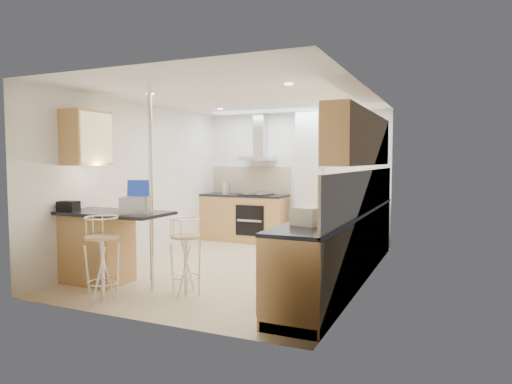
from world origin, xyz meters
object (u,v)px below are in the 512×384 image
at_px(bar_stool_near, 102,259).
at_px(bar_stool_end, 186,256).
at_px(laptop, 134,205).
at_px(bread_bin, 311,216).
at_px(microwave, 344,196).

relative_size(bar_stool_near, bar_stool_end, 1.05).
bearing_deg(laptop, bar_stool_near, -121.55).
height_order(laptop, bread_bin, laptop).
relative_size(bar_stool_end, bread_bin, 2.61).
xyz_separation_m(bar_stool_end, bread_bin, (1.53, -0.00, 0.55)).
bearing_deg(bar_stool_end, bread_bin, -70.24).
distance_m(microwave, bar_stool_near, 3.38).
relative_size(microwave, bar_stool_near, 0.56).
xyz_separation_m(microwave, laptop, (-2.09, -2.05, -0.03)).
relative_size(laptop, bar_stool_end, 0.33).
bearing_deg(microwave, laptop, 138.68).
relative_size(bar_stool_near, bread_bin, 2.75).
bearing_deg(laptop, microwave, 20.01).
xyz_separation_m(bar_stool_near, bar_stool_end, (0.71, 0.61, -0.02)).
distance_m(laptop, bar_stool_end, 0.88).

